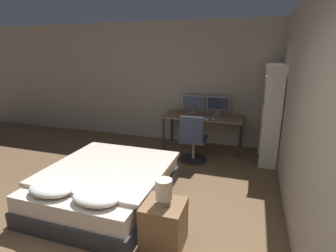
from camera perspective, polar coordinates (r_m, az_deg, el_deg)
name	(u,v)px	position (r m, az deg, el deg)	size (l,w,h in m)	color
wall_back	(189,84)	(5.99, 4.57, 9.14)	(12.00, 0.06, 2.70)	#9E9384
wall_side_right	(305,118)	(3.19, 27.61, 1.53)	(0.06, 12.00, 2.70)	#9E9384
bed	(106,185)	(3.86, -13.33, -12.32)	(1.61, 1.91, 0.56)	#2D2D33
nightstand	(164,225)	(3.00, -0.89, -20.67)	(0.43, 0.43, 0.51)	brown
bedside_lamp	(164,190)	(2.77, -0.93, -13.71)	(0.18, 0.18, 0.28)	gray
desk	(203,120)	(5.63, 7.57, 1.40)	(1.67, 0.70, 0.73)	#846042
monitor_left	(193,103)	(5.85, 5.43, 5.04)	(0.49, 0.16, 0.39)	#B7B7BC
monitor_right	(218,104)	(5.76, 10.87, 4.65)	(0.49, 0.16, 0.39)	#B7B7BC
keyboard	(201,118)	(5.38, 7.12, 1.67)	(0.34, 0.13, 0.02)	#B7B7BC
computer_mouse	(213,119)	(5.33, 9.87, 1.54)	(0.07, 0.05, 0.04)	#B7B7BC
office_chair	(193,143)	(5.01, 5.46, -3.67)	(0.52, 0.52, 0.92)	black
bookshelf	(272,110)	(5.10, 21.65, 3.19)	(0.31, 0.73, 1.84)	beige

